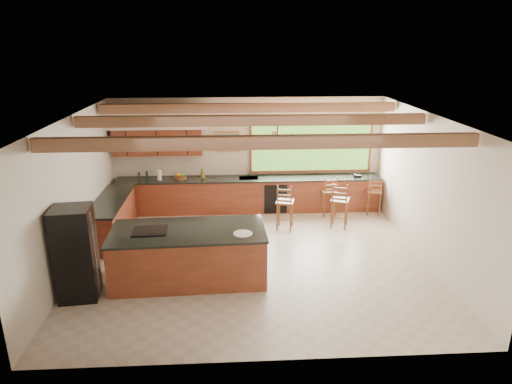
{
  "coord_description": "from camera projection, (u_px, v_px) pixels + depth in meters",
  "views": [
    {
      "loc": [
        -0.48,
        -8.71,
        4.4
      ],
      "look_at": [
        0.07,
        0.8,
        1.22
      ],
      "focal_mm": 32.0,
      "sensor_mm": 36.0,
      "label": 1
    }
  ],
  "objects": [
    {
      "name": "counter_run",
      "position": [
        218.0,
        199.0,
        11.86
      ],
      "size": [
        7.12,
        3.1,
        1.22
      ],
      "color": "brown",
      "rests_on": "ground"
    },
    {
      "name": "island",
      "position": [
        189.0,
        254.0,
        8.73
      ],
      "size": [
        2.96,
        1.48,
        1.03
      ],
      "rotation": [
        0.0,
        0.0,
        0.04
      ],
      "color": "brown",
      "rests_on": "ground"
    },
    {
      "name": "refrigerator",
      "position": [
        76.0,
        253.0,
        7.99
      ],
      "size": [
        0.73,
        0.71,
        1.7
      ],
      "rotation": [
        0.0,
        0.0,
        0.1
      ],
      "color": "black",
      "rests_on": "ground"
    },
    {
      "name": "ground",
      "position": [
        255.0,
        259.0,
        9.67
      ],
      "size": [
        7.2,
        7.2,
        0.0
      ],
      "primitive_type": "plane",
      "color": "#BFB49E",
      "rests_on": "ground"
    },
    {
      "name": "bar_stool_c",
      "position": [
        341.0,
        201.0,
        11.04
      ],
      "size": [
        0.54,
        0.54,
        1.17
      ],
      "rotation": [
        0.0,
        0.0,
        -0.36
      ],
      "color": "brown",
      "rests_on": "ground"
    },
    {
      "name": "bar_stool_d",
      "position": [
        375.0,
        192.0,
        11.92
      ],
      "size": [
        0.46,
        0.46,
        1.05
      ],
      "rotation": [
        0.0,
        0.0,
        -0.26
      ],
      "color": "brown",
      "rests_on": "ground"
    },
    {
      "name": "bar_stool_b",
      "position": [
        329.0,
        192.0,
        11.84
      ],
      "size": [
        0.42,
        0.42,
        1.1
      ],
      "rotation": [
        0.0,
        0.0,
        0.08
      ],
      "color": "brown",
      "rests_on": "ground"
    },
    {
      "name": "bar_stool_a",
      "position": [
        285.0,
        203.0,
        10.95
      ],
      "size": [
        0.5,
        0.5,
        1.15
      ],
      "rotation": [
        0.0,
        0.0,
        -0.25
      ],
      "color": "brown",
      "rests_on": "ground"
    },
    {
      "name": "room_shell",
      "position": [
        245.0,
        150.0,
        9.58
      ],
      "size": [
        7.27,
        6.54,
        3.02
      ],
      "color": "beige",
      "rests_on": "ground"
    }
  ]
}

